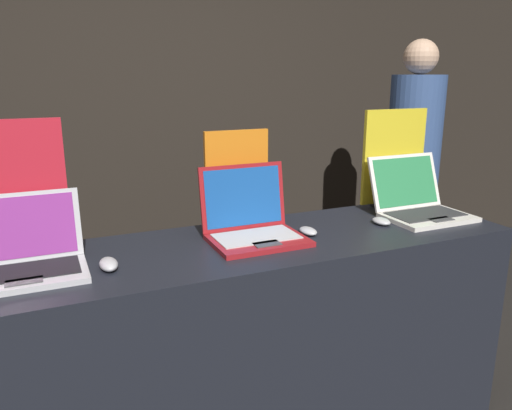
{
  "coord_description": "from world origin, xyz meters",
  "views": [
    {
      "loc": [
        -0.76,
        -1.43,
        1.58
      ],
      "look_at": [
        0.0,
        0.3,
        1.08
      ],
      "focal_mm": 35.0,
      "sensor_mm": 36.0,
      "label": 1
    }
  ],
  "objects_px": {
    "laptop_middle": "(252,223)",
    "laptop_back": "(419,203)",
    "promo_stand_front": "(17,193)",
    "person_bystander": "(411,175)",
    "mouse_front": "(109,264)",
    "laptop_front": "(23,257)",
    "promo_stand_back": "(393,161)",
    "promo_stand_middle": "(236,182)",
    "mouse_back": "(381,221)",
    "mouse_middle": "(308,231)"
  },
  "relations": [
    {
      "from": "promo_stand_front",
      "to": "laptop_front",
      "type": "bearing_deg",
      "value": -90.0
    },
    {
      "from": "laptop_front",
      "to": "mouse_front",
      "type": "bearing_deg",
      "value": -15.95
    },
    {
      "from": "mouse_back",
      "to": "promo_stand_middle",
      "type": "bearing_deg",
      "value": 160.43
    },
    {
      "from": "laptop_front",
      "to": "promo_stand_middle",
      "type": "relative_size",
      "value": 0.93
    },
    {
      "from": "promo_stand_middle",
      "to": "mouse_back",
      "type": "relative_size",
      "value": 4.26
    },
    {
      "from": "mouse_front",
      "to": "mouse_middle",
      "type": "height_order",
      "value": "mouse_front"
    },
    {
      "from": "mouse_back",
      "to": "laptop_middle",
      "type": "bearing_deg",
      "value": 175.12
    },
    {
      "from": "promo_stand_back",
      "to": "mouse_front",
      "type": "bearing_deg",
      "value": -168.15
    },
    {
      "from": "mouse_front",
      "to": "mouse_middle",
      "type": "distance_m",
      "value": 0.82
    },
    {
      "from": "mouse_middle",
      "to": "mouse_back",
      "type": "distance_m",
      "value": 0.37
    },
    {
      "from": "mouse_front",
      "to": "person_bystander",
      "type": "bearing_deg",
      "value": 22.77
    },
    {
      "from": "laptop_back",
      "to": "mouse_back",
      "type": "height_order",
      "value": "laptop_back"
    },
    {
      "from": "laptop_middle",
      "to": "promo_stand_back",
      "type": "xyz_separation_m",
      "value": [
        0.85,
        0.19,
        0.17
      ]
    },
    {
      "from": "promo_stand_front",
      "to": "laptop_back",
      "type": "xyz_separation_m",
      "value": [
        1.7,
        -0.15,
        -0.18
      ]
    },
    {
      "from": "laptop_middle",
      "to": "person_bystander",
      "type": "bearing_deg",
      "value": 27.19
    },
    {
      "from": "laptop_front",
      "to": "mouse_middle",
      "type": "distance_m",
      "value": 1.08
    },
    {
      "from": "promo_stand_front",
      "to": "laptop_back",
      "type": "distance_m",
      "value": 1.71
    },
    {
      "from": "promo_stand_middle",
      "to": "mouse_back",
      "type": "distance_m",
      "value": 0.67
    },
    {
      "from": "laptop_front",
      "to": "promo_stand_middle",
      "type": "xyz_separation_m",
      "value": [
        0.84,
        0.19,
        0.14
      ]
    },
    {
      "from": "laptop_front",
      "to": "promo_stand_back",
      "type": "distance_m",
      "value": 1.72
    },
    {
      "from": "mouse_front",
      "to": "laptop_back",
      "type": "xyz_separation_m",
      "value": [
        1.43,
        0.1,
        0.04
      ]
    },
    {
      "from": "mouse_back",
      "to": "person_bystander",
      "type": "relative_size",
      "value": 0.06
    },
    {
      "from": "promo_stand_front",
      "to": "laptop_back",
      "type": "bearing_deg",
      "value": -4.91
    },
    {
      "from": "mouse_back",
      "to": "mouse_front",
      "type": "bearing_deg",
      "value": -177.4
    },
    {
      "from": "laptop_middle",
      "to": "mouse_middle",
      "type": "distance_m",
      "value": 0.25
    },
    {
      "from": "laptop_front",
      "to": "promo_stand_middle",
      "type": "distance_m",
      "value": 0.88
    },
    {
      "from": "mouse_back",
      "to": "laptop_back",
      "type": "bearing_deg",
      "value": 10.01
    },
    {
      "from": "mouse_middle",
      "to": "promo_stand_front",
      "type": "bearing_deg",
      "value": 170.41
    },
    {
      "from": "promo_stand_front",
      "to": "mouse_back",
      "type": "xyz_separation_m",
      "value": [
        1.45,
        -0.19,
        -0.23
      ]
    },
    {
      "from": "mouse_front",
      "to": "promo_stand_back",
      "type": "bearing_deg",
      "value": 11.85
    },
    {
      "from": "promo_stand_front",
      "to": "person_bystander",
      "type": "relative_size",
      "value": 0.28
    },
    {
      "from": "laptop_back",
      "to": "mouse_middle",
      "type": "bearing_deg",
      "value": -176.56
    },
    {
      "from": "mouse_middle",
      "to": "person_bystander",
      "type": "bearing_deg",
      "value": 33.02
    },
    {
      "from": "laptop_middle",
      "to": "laptop_back",
      "type": "bearing_deg",
      "value": -0.58
    },
    {
      "from": "person_bystander",
      "to": "mouse_front",
      "type": "bearing_deg",
      "value": -157.23
    },
    {
      "from": "mouse_front",
      "to": "promo_stand_back",
      "type": "xyz_separation_m",
      "value": [
        1.43,
        0.3,
        0.21
      ]
    },
    {
      "from": "laptop_middle",
      "to": "mouse_middle",
      "type": "height_order",
      "value": "laptop_middle"
    },
    {
      "from": "laptop_middle",
      "to": "laptop_back",
      "type": "height_order",
      "value": "laptop_middle"
    },
    {
      "from": "mouse_back",
      "to": "person_bystander",
      "type": "bearing_deg",
      "value": 43.13
    },
    {
      "from": "mouse_front",
      "to": "mouse_middle",
      "type": "relative_size",
      "value": 1.12
    },
    {
      "from": "promo_stand_front",
      "to": "laptop_back",
      "type": "height_order",
      "value": "promo_stand_front"
    },
    {
      "from": "laptop_middle",
      "to": "person_bystander",
      "type": "height_order",
      "value": "person_bystander"
    },
    {
      "from": "promo_stand_middle",
      "to": "mouse_middle",
      "type": "bearing_deg",
      "value": -41.45
    },
    {
      "from": "mouse_front",
      "to": "promo_stand_front",
      "type": "distance_m",
      "value": 0.42
    },
    {
      "from": "laptop_back",
      "to": "person_bystander",
      "type": "relative_size",
      "value": 0.22
    },
    {
      "from": "promo_stand_middle",
      "to": "laptop_back",
      "type": "bearing_deg",
      "value": -11.45
    },
    {
      "from": "promo_stand_back",
      "to": "promo_stand_front",
      "type": "bearing_deg",
      "value": -178.05
    },
    {
      "from": "laptop_back",
      "to": "promo_stand_back",
      "type": "bearing_deg",
      "value": 90.0
    },
    {
      "from": "promo_stand_front",
      "to": "person_bystander",
      "type": "distance_m",
      "value": 2.4
    },
    {
      "from": "promo_stand_front",
      "to": "person_bystander",
      "type": "bearing_deg",
      "value": 14.94
    }
  ]
}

